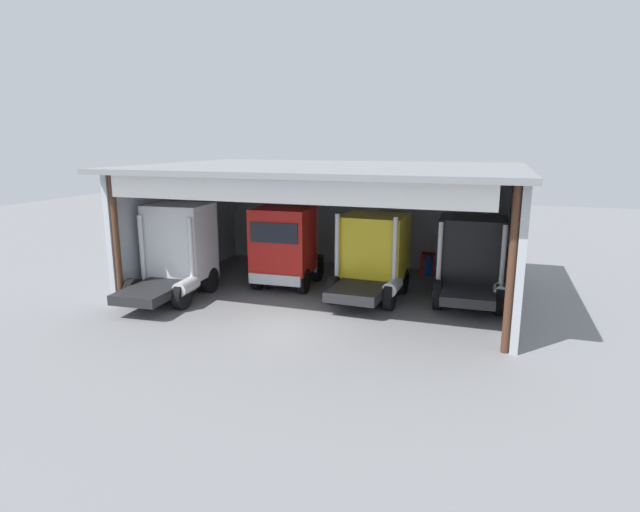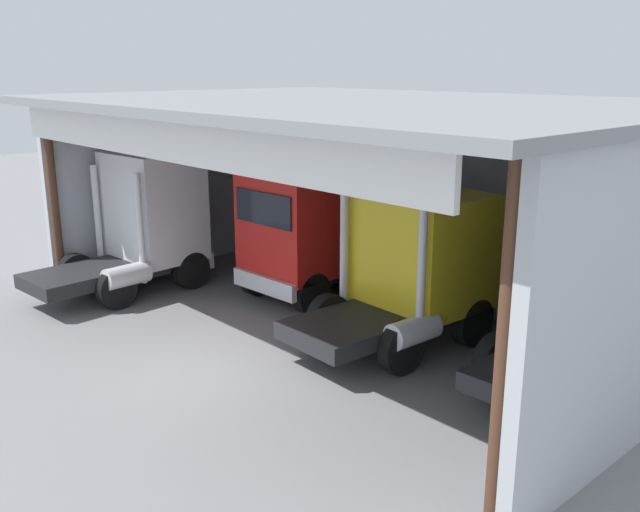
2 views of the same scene
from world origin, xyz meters
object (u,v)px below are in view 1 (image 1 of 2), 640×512
object	(u,v)px
truck_yellow_center_left_bay	(373,254)
truck_black_center_bay	(472,257)
truck_red_center_right_bay	(285,246)
tool_cart	(431,264)
oil_drum	(429,265)
truck_white_yard_outside	(178,250)

from	to	relation	value
truck_yellow_center_left_bay	truck_black_center_bay	bearing A→B (deg)	10.16
truck_red_center_right_bay	tool_cart	distance (m)	7.37
truck_yellow_center_left_bay	truck_black_center_bay	distance (m)	3.90
oil_drum	truck_yellow_center_left_bay	bearing A→B (deg)	-112.74
truck_red_center_right_bay	oil_drum	size ratio (longest dim) A/B	4.75
truck_red_center_right_bay	oil_drum	xyz separation A→B (m)	(5.73, 4.26, -1.37)
truck_yellow_center_left_bay	truck_black_center_bay	xyz separation A→B (m)	(3.86, 0.53, 0.03)
truck_white_yard_outside	truck_black_center_bay	distance (m)	11.88
truck_white_yard_outside	oil_drum	size ratio (longest dim) A/B	5.32
tool_cart	oil_drum	bearing A→B (deg)	-120.54
truck_white_yard_outside	truck_black_center_bay	world-z (taller)	truck_white_yard_outside
truck_white_yard_outside	truck_red_center_right_bay	distance (m)	4.49
truck_white_yard_outside	truck_black_center_bay	bearing A→B (deg)	10.56
truck_yellow_center_left_bay	tool_cart	bearing A→B (deg)	69.43
truck_white_yard_outside	tool_cart	size ratio (longest dim) A/B	4.99
truck_red_center_right_bay	tool_cart	world-z (taller)	truck_red_center_right_bay
oil_drum	truck_white_yard_outside	bearing A→B (deg)	-144.33
truck_black_center_bay	tool_cart	size ratio (longest dim) A/B	4.47
oil_drum	tool_cart	bearing A→B (deg)	59.46
truck_yellow_center_left_bay	tool_cart	world-z (taller)	truck_yellow_center_left_bay
truck_red_center_right_bay	oil_drum	distance (m)	7.27
truck_white_yard_outside	oil_drum	distance (m)	11.72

